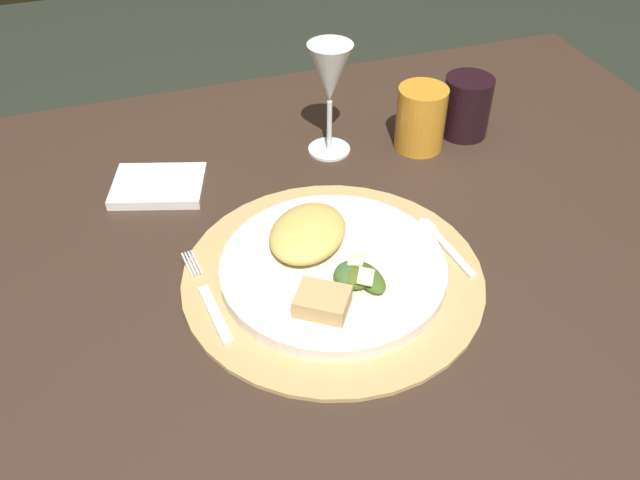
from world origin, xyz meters
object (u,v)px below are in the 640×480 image
object	(u,v)px
amber_tumbler	(421,118)
wine_glass	(330,78)
spoon	(437,236)
dark_tumbler	(466,106)
dining_table	(349,304)
dinner_plate	(333,269)
fork	(208,300)
napkin	(159,186)

from	to	relation	value
amber_tumbler	wine_glass	bearing A→B (deg)	166.70
wine_glass	amber_tumbler	bearing A→B (deg)	-13.30
spoon	dark_tumbler	xyz separation A→B (m)	(0.16, 0.23, 0.04)
dining_table	dinner_plate	size ratio (longest dim) A/B	4.46
dining_table	fork	xyz separation A→B (m)	(-0.21, -0.08, 0.15)
amber_tumbler	dark_tumbler	xyz separation A→B (m)	(0.08, 0.01, -0.00)
wine_glass	dining_table	bearing A→B (deg)	-99.99
napkin	fork	bearing A→B (deg)	-84.63
dinner_plate	amber_tumbler	distance (m)	0.33
fork	wine_glass	size ratio (longest dim) A/B	0.94
napkin	wine_glass	distance (m)	0.29
napkin	wine_glass	size ratio (longest dim) A/B	0.74
dining_table	napkin	world-z (taller)	napkin
dinner_plate	spoon	xyz separation A→B (m)	(0.15, 0.02, -0.01)
spoon	dark_tumbler	size ratio (longest dim) A/B	1.31
fork	napkin	size ratio (longest dim) A/B	1.27
dinner_plate	napkin	distance (m)	0.31
wine_glass	dark_tumbler	world-z (taller)	wine_glass
napkin	amber_tumbler	xyz separation A→B (m)	(0.40, -0.01, 0.04)
spoon	dark_tumbler	world-z (taller)	dark_tumbler
fork	napkin	world-z (taller)	napkin
dining_table	fork	bearing A→B (deg)	-159.31
dinner_plate	napkin	size ratio (longest dim) A/B	2.15
spoon	wine_glass	world-z (taller)	wine_glass
dinner_plate	amber_tumbler	bearing A→B (deg)	46.73
amber_tumbler	dark_tumbler	world-z (taller)	amber_tumbler
dinner_plate	dark_tumbler	distance (m)	0.40
dinner_plate	dining_table	bearing A→B (deg)	56.00
dining_table	spoon	size ratio (longest dim) A/B	9.82
spoon	wine_glass	xyz separation A→B (m)	(-0.06, 0.25, 0.11)
dining_table	amber_tumbler	distance (m)	0.30
dining_table	wine_glass	world-z (taller)	wine_glass
wine_glass	dark_tumbler	size ratio (longest dim) A/B	1.82
dinner_plate	wine_glass	bearing A→B (deg)	71.90
napkin	wine_glass	bearing A→B (deg)	4.18
spoon	wine_glass	distance (m)	0.28
napkin	dinner_plate	bearing A→B (deg)	-54.82
dinner_plate	napkin	world-z (taller)	dinner_plate
dining_table	napkin	bearing A→B (deg)	143.90
dining_table	napkin	distance (m)	0.32
spoon	napkin	xyz separation A→B (m)	(-0.33, 0.23, -0.00)
napkin	amber_tumbler	bearing A→B (deg)	-1.82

